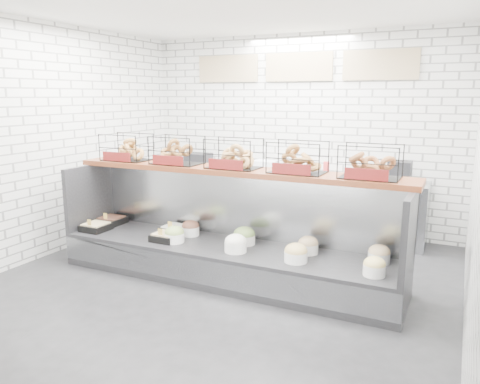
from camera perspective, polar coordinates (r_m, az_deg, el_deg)
The scene contains 5 objects.
ground at distance 5.27m, azimuth -3.32°, elevation -11.54°, with size 5.50×5.50×0.00m, color black.
room_shell at distance 5.38m, azimuth -0.41°, elevation 11.48°, with size 5.02×5.51×3.01m.
display_case at distance 5.44m, azimuth -1.55°, elevation -7.10°, with size 4.00×0.90×1.20m.
bagel_shelf at distance 5.35m, azimuth -0.81°, elevation 4.22°, with size 4.10×0.50×0.40m.
prep_counter at distance 7.25m, azimuth 5.97°, elevation -1.19°, with size 4.00×0.60×1.20m.
Camera 1 is at (2.37, -4.23, 2.08)m, focal length 35.00 mm.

